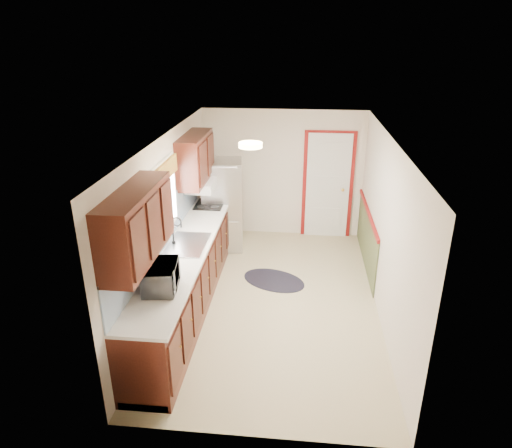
# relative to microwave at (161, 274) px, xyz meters

# --- Properties ---
(room_shell) EXTENTS (3.20, 5.20, 2.52)m
(room_shell) POSITION_rel_microwave_xyz_m (1.20, 1.37, 0.08)
(room_shell) COLOR #C1B488
(room_shell) RESTS_ON ground
(kitchen_run) EXTENTS (0.63, 4.00, 2.20)m
(kitchen_run) POSITION_rel_microwave_xyz_m (-0.04, 1.08, -0.31)
(kitchen_run) COLOR #3D150D
(kitchen_run) RESTS_ON ground
(back_wall_trim) EXTENTS (1.12, 2.30, 2.08)m
(back_wall_trim) POSITION_rel_microwave_xyz_m (2.19, 3.59, -0.23)
(back_wall_trim) COLOR maroon
(back_wall_trim) RESTS_ON ground
(ceiling_fixture) EXTENTS (0.30, 0.30, 0.06)m
(ceiling_fixture) POSITION_rel_microwave_xyz_m (0.90, 1.17, 1.24)
(ceiling_fixture) COLOR #FFD88C
(ceiling_fixture) RESTS_ON room_shell
(microwave) EXTENTS (0.37, 0.58, 0.37)m
(microwave) POSITION_rel_microwave_xyz_m (0.00, 0.00, 0.00)
(microwave) COLOR white
(microwave) RESTS_ON kitchen_run
(refrigerator) EXTENTS (0.76, 0.73, 1.63)m
(refrigerator) POSITION_rel_microwave_xyz_m (0.18, 3.12, -0.31)
(refrigerator) COLOR #B7B7BC
(refrigerator) RESTS_ON ground
(rug) EXTENTS (1.21, 1.03, 0.01)m
(rug) POSITION_rel_microwave_xyz_m (1.18, 1.95, -1.12)
(rug) COLOR black
(rug) RESTS_ON ground
(cooktop) EXTENTS (0.47, 0.56, 0.02)m
(cooktop) POSITION_rel_microwave_xyz_m (0.01, 2.77, -0.17)
(cooktop) COLOR black
(cooktop) RESTS_ON kitchen_run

